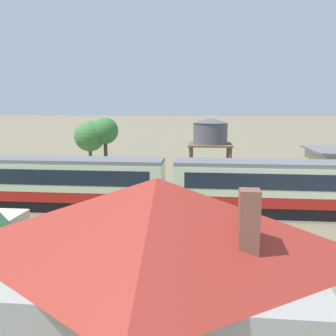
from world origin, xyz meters
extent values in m
cube|color=#AD1E19|center=(-8.51, -0.32, 1.30)|extent=(19.95, 3.11, 0.80)
cube|color=beige|center=(-8.51, -0.32, 2.74)|extent=(19.95, 3.11, 2.08)
cube|color=#192330|center=(-8.51, -0.32, 2.84)|extent=(18.35, 3.15, 1.17)
cube|color=slate|center=(-8.51, -0.32, 3.93)|extent=(19.95, 2.92, 0.30)
cube|color=black|center=(-8.51, -0.32, 0.46)|extent=(19.15, 2.67, 0.88)
cylinder|color=black|center=(-15.09, -1.03, 0.45)|extent=(0.90, 0.18, 0.90)
cylinder|color=black|center=(-15.09, 0.40, 0.45)|extent=(0.90, 0.18, 0.90)
cube|color=#AD1E19|center=(-29.38, -0.32, 1.30)|extent=(19.95, 3.11, 0.80)
cube|color=beige|center=(-29.38, -0.32, 2.74)|extent=(19.95, 3.11, 2.08)
cube|color=#192330|center=(-29.38, -0.32, 2.84)|extent=(18.35, 3.15, 1.17)
cube|color=slate|center=(-29.38, -0.32, 3.93)|extent=(19.95, 2.92, 0.30)
cube|color=black|center=(-29.38, -0.32, 0.46)|extent=(19.15, 2.67, 0.88)
cylinder|color=black|center=(-22.80, -1.03, 0.45)|extent=(0.90, 0.18, 0.90)
cylinder|color=black|center=(-22.80, 0.40, 0.45)|extent=(0.90, 0.18, 0.90)
cube|color=#665B51|center=(-14.92, -0.32, 0.01)|extent=(128.58, 3.60, 0.01)
cube|color=#4C4238|center=(-14.92, -1.03, 0.02)|extent=(128.58, 0.12, 0.04)
cube|color=#4C4238|center=(-14.92, 0.40, 0.02)|extent=(128.58, 0.12, 0.04)
cylinder|color=brown|center=(-13.86, 10.13, 2.15)|extent=(0.28, 0.28, 4.30)
cylinder|color=brown|center=(-17.58, 10.13, 2.15)|extent=(0.28, 0.28, 4.30)
cylinder|color=brown|center=(-13.86, 6.41, 2.15)|extent=(0.28, 0.28, 4.30)
cylinder|color=brown|center=(-17.58, 6.41, 2.15)|extent=(0.28, 0.28, 4.30)
cube|color=brown|center=(-15.72, 8.27, 4.38)|extent=(4.22, 4.22, 0.16)
cylinder|color=#56565B|center=(-15.72, 8.27, 5.48)|extent=(3.34, 3.34, 2.04)
cone|color=#56565B|center=(-15.72, 8.27, 6.75)|extent=(3.50, 3.50, 0.50)
cube|color=#9E9E99|center=(-17.79, -15.84, 1.63)|extent=(9.81, 6.72, 3.27)
pyramid|color=#9E2D23|center=(-17.79, -15.84, 4.54)|extent=(10.59, 7.26, 2.55)
cube|color=brown|center=(-15.04, -17.18, 4.67)|extent=(0.56, 0.56, 2.29)
cube|color=orange|center=(-20.52, -7.06, 0.49)|extent=(4.71, 2.32, 0.63)
cube|color=#192330|center=(-20.66, -7.04, 1.05)|extent=(2.43, 1.80, 0.48)
cylinder|color=black|center=(-19.23, -8.02, 0.31)|extent=(0.62, 0.20, 0.62)
cylinder|color=black|center=(-19.04, -6.43, 0.31)|extent=(0.62, 0.20, 0.62)
cylinder|color=black|center=(-22.01, -7.68, 0.31)|extent=(0.62, 0.20, 0.62)
cylinder|color=black|center=(-21.82, -6.10, 0.31)|extent=(0.62, 0.20, 0.62)
cylinder|color=brown|center=(-29.58, 13.36, 1.81)|extent=(0.40, 0.40, 3.61)
sphere|color=#427F3D|center=(-29.58, 13.36, 4.68)|extent=(3.57, 3.57, 3.57)
cylinder|color=#4C3823|center=(-27.76, 13.46, 2.20)|extent=(0.44, 0.44, 4.39)
sphere|color=#387538|center=(-27.76, 13.46, 5.31)|extent=(3.06, 3.06, 3.06)
camera|label=1|loc=(-16.31, -26.82, 8.05)|focal=38.00mm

